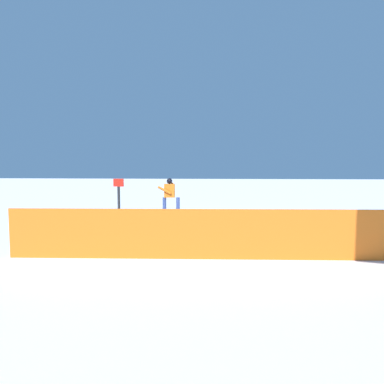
{
  "coord_description": "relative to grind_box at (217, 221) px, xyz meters",
  "views": [
    {
      "loc": [
        -0.11,
        12.27,
        2.29
      ],
      "look_at": [
        0.91,
        1.06,
        1.46
      ],
      "focal_mm": 29.41,
      "sensor_mm": 36.0,
      "label": 1
    }
  ],
  "objects": [
    {
      "name": "ground_plane",
      "position": [
        0.0,
        0.0,
        -0.23
      ],
      "size": [
        120.0,
        120.0,
        0.0
      ],
      "primitive_type": "plane",
      "color": "white"
    },
    {
      "name": "grind_box",
      "position": [
        0.0,
        0.0,
        0.0
      ],
      "size": [
        6.41,
        1.05,
        0.5
      ],
      "color": "blue",
      "rests_on": "ground_plane"
    },
    {
      "name": "snowboarder",
      "position": [
        1.86,
        0.11,
        1.04
      ],
      "size": [
        1.61,
        0.44,
        1.42
      ],
      "color": "#C72492",
      "rests_on": "grind_box"
    },
    {
      "name": "safety_fence",
      "position": [
        0.0,
        4.42,
        0.41
      ],
      "size": [
        10.57,
        0.72,
        1.28
      ],
      "primitive_type": "cube",
      "rotation": [
        0.0,
        0.0,
        0.06
      ],
      "color": "orange",
      "rests_on": "ground_plane"
    },
    {
      "name": "trail_marker",
      "position": [
        3.8,
        0.52,
        0.8
      ],
      "size": [
        0.4,
        0.1,
        1.91
      ],
      "color": "#262628",
      "rests_on": "ground_plane"
    }
  ]
}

